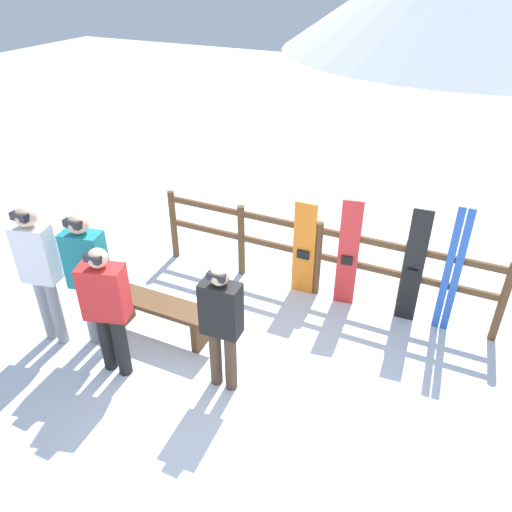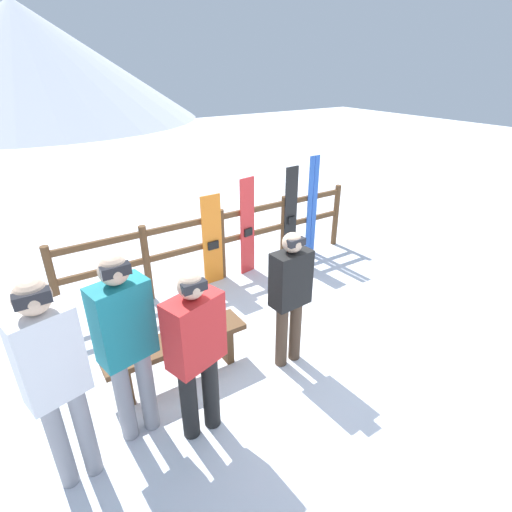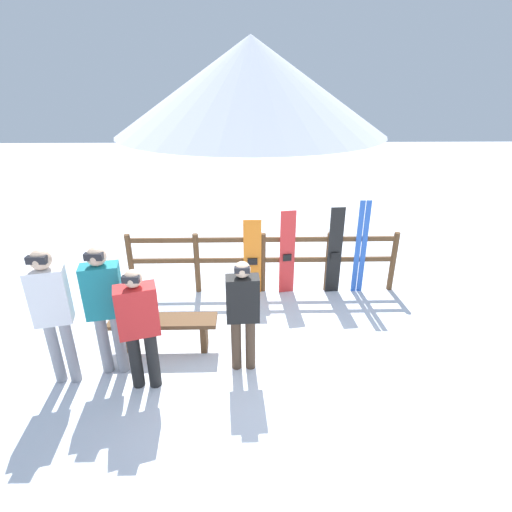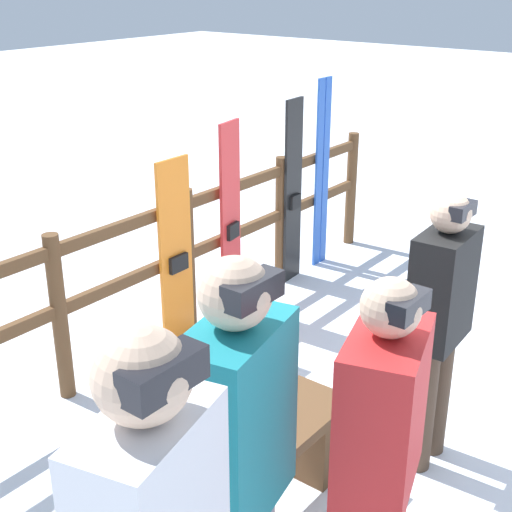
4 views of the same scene
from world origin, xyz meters
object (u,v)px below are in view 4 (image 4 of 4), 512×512
person_red (380,451)px  ski_pair_blue (322,174)px  person_teal (237,462)px  snowboard_black_stripe (293,193)px  snowboard_orange (176,254)px  snowboard_red (231,221)px  bench (239,477)px  person_black (440,314)px

person_red → ski_pair_blue: bearing=36.0°
person_teal → snowboard_black_stripe: person_teal is taller
snowboard_orange → ski_pair_blue: 1.88m
snowboard_orange → ski_pair_blue: size_ratio=0.81×
ski_pair_blue → snowboard_red: bearing=-179.8°
person_red → snowboard_orange: size_ratio=1.18×
snowboard_orange → snowboard_black_stripe: 1.43m
bench → snowboard_orange: 2.06m
person_red → snowboard_red: (1.96, 2.35, -0.16)m
snowboard_black_stripe → snowboard_orange: bearing=-180.0°
bench → snowboard_red: 2.49m
person_black → snowboard_orange: bearing=85.9°
person_teal → ski_pair_blue: 4.25m
person_teal → ski_pair_blue: person_teal is taller
bench → person_black: size_ratio=0.96×
person_red → ski_pair_blue: (3.23, 2.35, -0.08)m
person_red → snowboard_red: bearing=50.2°
snowboard_black_stripe → person_black: bearing=-127.8°
person_black → snowboard_black_stripe: snowboard_black_stripe is taller
snowboard_red → ski_pair_blue: bearing=0.2°
bench → person_red: 0.94m
ski_pair_blue → person_red: bearing=-144.0°
ski_pair_blue → person_black: bearing=-134.8°
person_teal → snowboard_red: person_teal is taller
person_teal → person_black: (1.69, 0.03, -0.13)m
person_red → snowboard_black_stripe: (2.79, 2.35, -0.14)m
snowboard_orange → person_black: bearing=-94.1°
person_red → snowboard_orange: bearing=60.0°
person_red → ski_pair_blue: ski_pair_blue is taller
snowboard_black_stripe → bench: bearing=-149.3°
bench → person_teal: bearing=-140.8°
person_teal → ski_pair_blue: bearing=29.2°
person_teal → snowboard_red: size_ratio=1.16×
snowboard_red → snowboard_black_stripe: bearing=0.0°
person_red → snowboard_orange: person_red is taller
bench → person_red: person_red is taller
person_black → snowboard_orange: size_ratio=1.13×
snowboard_orange → snowboard_red: 0.61m
person_red → snowboard_black_stripe: person_red is taller
person_red → person_teal: size_ratio=0.91×
person_teal → snowboard_orange: 2.78m
bench → snowboard_black_stripe: 3.16m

